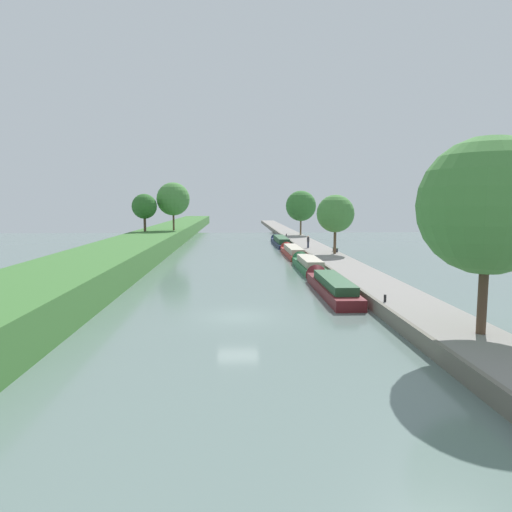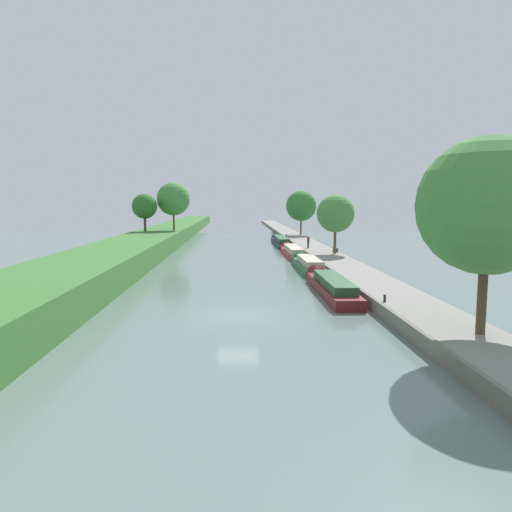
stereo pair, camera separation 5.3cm
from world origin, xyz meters
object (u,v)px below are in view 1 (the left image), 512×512
object	(u,v)px
person_walking	(308,241)
narrowboat_maroon	(330,285)
narrowboat_green	(308,264)
park_bench	(335,249)
mooring_bollard_near	(385,298)
mooring_bollard_far	(286,235)
narrowboat_red	(292,251)
narrowboat_navy	(280,241)

from	to	relation	value
person_walking	narrowboat_maroon	bearing A→B (deg)	-95.22
narrowboat_green	park_bench	xyz separation A→B (m)	(4.99, 9.73, 0.61)
narrowboat_green	mooring_bollard_near	size ratio (longest dim) A/B	25.78
mooring_bollard_near	mooring_bollard_far	xyz separation A→B (m)	(0.00, 56.37, 0.00)
park_bench	mooring_bollard_far	bearing A→B (deg)	96.87
narrowboat_green	person_walking	xyz separation A→B (m)	(2.32, 14.63, 1.14)
mooring_bollard_near	park_bench	xyz separation A→B (m)	(3.23, 29.57, 0.12)
narrowboat_red	mooring_bollard_far	world-z (taller)	narrowboat_red
narrowboat_green	narrowboat_red	distance (m)	13.30
narrowboat_maroon	narrowboat_red	size ratio (longest dim) A/B	0.95
narrowboat_red	narrowboat_green	bearing A→B (deg)	-89.98
mooring_bollard_far	park_bench	bearing A→B (deg)	-83.13
narrowboat_maroon	narrowboat_green	size ratio (longest dim) A/B	1.13
person_walking	mooring_bollard_near	bearing A→B (deg)	-90.93
person_walking	park_bench	world-z (taller)	person_walking
narrowboat_red	park_bench	bearing A→B (deg)	-35.59
narrowboat_green	person_walking	distance (m)	14.85
narrowboat_green	narrowboat_red	xyz separation A→B (m)	(-0.01, 13.30, -0.05)
narrowboat_green	narrowboat_red	bearing A→B (deg)	90.02
mooring_bollard_far	park_bench	world-z (taller)	park_bench
narrowboat_red	narrowboat_navy	distance (m)	15.79
person_walking	narrowboat_green	bearing A→B (deg)	-99.00
narrowboat_maroon	narrowboat_navy	bearing A→B (deg)	89.88
narrowboat_green	narrowboat_maroon	bearing A→B (deg)	-90.76
narrowboat_maroon	narrowboat_navy	distance (m)	41.65
mooring_bollard_far	mooring_bollard_near	bearing A→B (deg)	-90.00
narrowboat_green	narrowboat_navy	distance (m)	29.09
narrowboat_maroon	park_bench	size ratio (longest dim) A/B	8.76
narrowboat_maroon	park_bench	world-z (taller)	narrowboat_maroon
narrowboat_red	person_walking	world-z (taller)	person_walking
mooring_bollard_near	park_bench	bearing A→B (deg)	83.77
mooring_bollard_near	narrowboat_red	bearing A→B (deg)	93.05
narrowboat_red	mooring_bollard_far	distance (m)	23.30
narrowboat_green	mooring_bollard_far	distance (m)	36.57
narrowboat_green	person_walking	size ratio (longest dim) A/B	6.99
narrowboat_maroon	park_bench	bearing A→B (deg)	76.97
narrowboat_maroon	narrowboat_green	world-z (taller)	narrowboat_maroon
narrowboat_navy	mooring_bollard_far	bearing A→B (deg)	76.13
narrowboat_red	narrowboat_navy	size ratio (longest dim) A/B	0.82
narrowboat_maroon	person_walking	xyz separation A→B (m)	(2.48, 27.19, 1.13)
narrowboat_maroon	narrowboat_green	bearing A→B (deg)	89.24
narrowboat_maroon	person_walking	size ratio (longest dim) A/B	7.91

